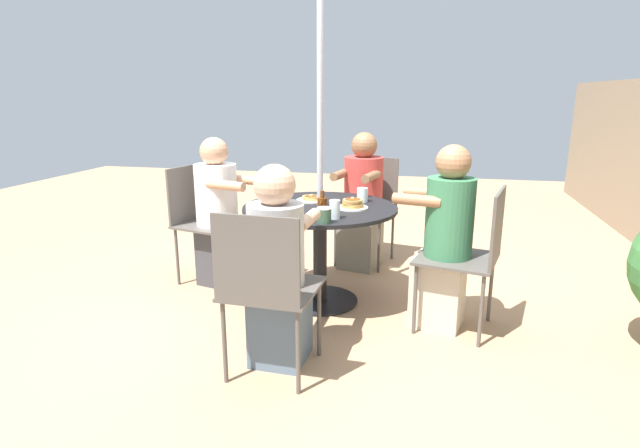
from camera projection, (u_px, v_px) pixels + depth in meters
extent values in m
plane|color=tan|center=(320.00, 301.00, 3.70)|extent=(12.00, 12.00, 0.00)
cylinder|color=black|center=(320.00, 300.00, 3.69)|extent=(0.56, 0.56, 0.01)
cylinder|color=black|center=(320.00, 256.00, 3.61)|extent=(0.10, 0.10, 0.69)
cylinder|color=black|center=(320.00, 208.00, 3.52)|extent=(1.09, 1.09, 0.03)
cylinder|color=#ADADB2|center=(320.00, 146.00, 3.41)|extent=(0.04, 0.04, 2.28)
cylinder|color=#514C47|center=(248.00, 250.00, 4.14)|extent=(0.02, 0.02, 0.47)
cylinder|color=#514C47|center=(218.00, 264.00, 3.79)|extent=(0.02, 0.02, 0.47)
cylinder|color=#514C47|center=(209.00, 244.00, 4.31)|extent=(0.02, 0.02, 0.47)
cylinder|color=#514C47|center=(177.00, 257.00, 3.96)|extent=(0.02, 0.02, 0.47)
cube|color=#514C47|center=(212.00, 224.00, 3.99)|extent=(0.57, 0.57, 0.02)
cube|color=#514C47|center=(188.00, 193.00, 4.03)|extent=(0.44, 0.12, 0.45)
cube|color=#3D3D42|center=(224.00, 255.00, 4.00)|extent=(0.38, 0.41, 0.47)
cylinder|color=white|center=(216.00, 196.00, 3.90)|extent=(0.33, 0.33, 0.50)
sphere|color=tan|center=(214.00, 151.00, 3.81)|extent=(0.22, 0.22, 0.22)
cylinder|color=tan|center=(246.00, 180.00, 3.90)|extent=(0.14, 0.33, 0.07)
cylinder|color=tan|center=(225.00, 185.00, 3.67)|extent=(0.14, 0.33, 0.07)
cylinder|color=#514C47|center=(254.00, 311.00, 2.97)|extent=(0.02, 0.02, 0.47)
cylinder|color=#514C47|center=(319.00, 318.00, 2.87)|extent=(0.02, 0.02, 0.47)
cylinder|color=#514C47|center=(224.00, 342.00, 2.60)|extent=(0.02, 0.02, 0.47)
cylinder|color=#514C47|center=(298.00, 352.00, 2.50)|extent=(0.02, 0.02, 0.47)
cube|color=#514C47|center=(273.00, 288.00, 2.67)|extent=(0.50, 0.50, 0.02)
cube|color=#514C47|center=(255.00, 261.00, 2.40)|extent=(0.04, 0.45, 0.45)
cube|color=slate|center=(281.00, 321.00, 2.83)|extent=(0.33, 0.31, 0.47)
cylinder|color=#B2B2B2|center=(276.00, 246.00, 2.67)|extent=(0.31, 0.31, 0.46)
sphere|color=#DBA884|center=(275.00, 185.00, 2.59)|extent=(0.22, 0.22, 0.22)
cylinder|color=#DBA884|center=(266.00, 217.00, 2.85)|extent=(0.31, 0.08, 0.07)
cylinder|color=#DBA884|center=(308.00, 220.00, 2.79)|extent=(0.31, 0.08, 0.07)
cylinder|color=#514C47|center=(415.00, 299.00, 3.14)|extent=(0.02, 0.02, 0.47)
cylinder|color=#514C47|center=(431.00, 279.00, 3.49)|extent=(0.02, 0.02, 0.47)
cylinder|color=#514C47|center=(481.00, 311.00, 2.97)|extent=(0.02, 0.02, 0.47)
cylinder|color=#514C47|center=(491.00, 288.00, 3.32)|extent=(0.02, 0.02, 0.47)
cube|color=#514C47|center=(456.00, 258.00, 3.17)|extent=(0.57, 0.57, 0.02)
cube|color=#514C47|center=(497.00, 227.00, 3.01)|extent=(0.44, 0.12, 0.45)
cube|color=beige|center=(438.00, 291.00, 3.27)|extent=(0.35, 0.37, 0.47)
cylinder|color=#38754C|center=(450.00, 219.00, 3.13)|extent=(0.30, 0.30, 0.52)
sphere|color=#A3704C|center=(453.00, 162.00, 3.04)|extent=(0.22, 0.22, 0.22)
cylinder|color=#A3704C|center=(417.00, 200.00, 3.07)|extent=(0.14, 0.31, 0.07)
cylinder|color=#A3704C|center=(427.00, 193.00, 3.28)|extent=(0.14, 0.31, 0.07)
cylinder|color=#514C47|center=(379.00, 246.00, 4.23)|extent=(0.02, 0.02, 0.47)
cylinder|color=#514C47|center=(335.00, 241.00, 4.39)|extent=(0.02, 0.02, 0.47)
cylinder|color=#514C47|center=(393.00, 235.00, 4.58)|extent=(0.02, 0.02, 0.47)
cylinder|color=#514C47|center=(352.00, 230.00, 4.74)|extent=(0.02, 0.02, 0.47)
cube|color=#514C47|center=(365.00, 212.00, 4.43)|extent=(0.56, 0.56, 0.02)
cube|color=#514C47|center=(374.00, 182.00, 4.57)|extent=(0.11, 0.44, 0.45)
cube|color=gray|center=(360.00, 241.00, 4.39)|extent=(0.41, 0.38, 0.47)
cylinder|color=#B73833|center=(363.00, 186.00, 4.31)|extent=(0.33, 0.33, 0.50)
sphere|color=brown|center=(364.00, 145.00, 4.22)|extent=(0.22, 0.22, 0.22)
cylinder|color=brown|center=(371.00, 176.00, 4.06)|extent=(0.32, 0.13, 0.07)
cylinder|color=brown|center=(341.00, 174.00, 4.17)|extent=(0.32, 0.13, 0.07)
cylinder|color=silver|center=(266.00, 205.00, 3.53)|extent=(0.21, 0.21, 0.01)
cylinder|color=#BC8947|center=(266.00, 203.00, 3.53)|extent=(0.13, 0.13, 0.01)
cylinder|color=#BC8947|center=(266.00, 202.00, 3.52)|extent=(0.13, 0.13, 0.01)
ellipsoid|color=brown|center=(266.00, 201.00, 3.52)|extent=(0.11, 0.10, 0.00)
cube|color=#F4E084|center=(265.00, 200.00, 3.52)|extent=(0.02, 0.02, 0.01)
cylinder|color=silver|center=(311.00, 200.00, 3.69)|extent=(0.21, 0.21, 0.01)
cylinder|color=#BC8947|center=(312.00, 199.00, 3.68)|extent=(0.13, 0.13, 0.01)
cylinder|color=#BC8947|center=(311.00, 197.00, 3.68)|extent=(0.13, 0.13, 0.01)
ellipsoid|color=brown|center=(311.00, 196.00, 3.68)|extent=(0.10, 0.09, 0.00)
cube|color=#F4E084|center=(311.00, 195.00, 3.68)|extent=(0.02, 0.02, 0.01)
cylinder|color=silver|center=(353.00, 208.00, 3.44)|extent=(0.21, 0.21, 0.01)
cylinder|color=#BC8947|center=(352.00, 206.00, 3.44)|extent=(0.15, 0.15, 0.01)
cylinder|color=#BC8947|center=(353.00, 204.00, 3.43)|extent=(0.14, 0.14, 0.01)
cylinder|color=#BC8947|center=(352.00, 202.00, 3.43)|extent=(0.14, 0.14, 0.01)
cylinder|color=#BC8947|center=(353.00, 200.00, 3.42)|extent=(0.14, 0.14, 0.01)
ellipsoid|color=brown|center=(353.00, 199.00, 3.42)|extent=(0.11, 0.11, 0.00)
cube|color=#F4E084|center=(352.00, 198.00, 3.43)|extent=(0.02, 0.02, 0.01)
cylinder|color=#602D0F|center=(322.00, 206.00, 3.27)|extent=(0.06, 0.06, 0.11)
cylinder|color=#602D0F|center=(322.00, 194.00, 3.25)|extent=(0.03, 0.03, 0.05)
torus|color=#602D0F|center=(321.00, 204.00, 3.24)|extent=(0.05, 0.01, 0.05)
cylinder|color=#33513D|center=(324.00, 216.00, 3.04)|extent=(0.09, 0.09, 0.09)
cylinder|color=white|center=(324.00, 208.00, 3.03)|extent=(0.09, 0.09, 0.01)
cylinder|color=silver|center=(362.00, 195.00, 3.64)|extent=(0.08, 0.08, 0.10)
cylinder|color=silver|center=(335.00, 209.00, 3.15)|extent=(0.07, 0.07, 0.12)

